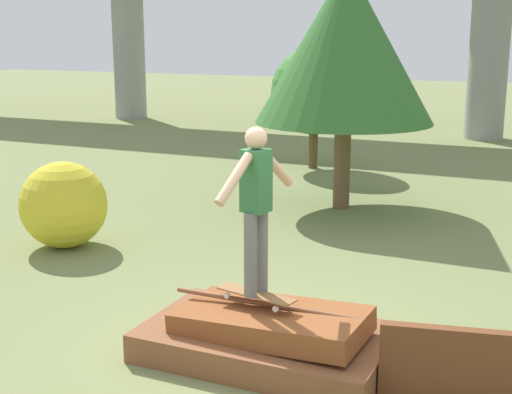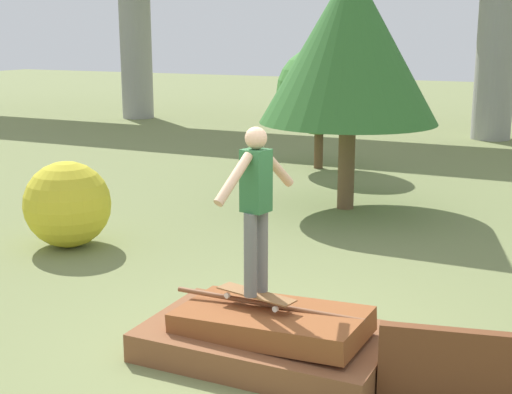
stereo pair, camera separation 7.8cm
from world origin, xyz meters
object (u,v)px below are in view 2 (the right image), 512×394
Objects in this scene: tree_behind_right at (350,45)px; bush_yellow_flowering at (67,204)px; skater at (256,200)px; tree_behind_left at (320,91)px; skateboard at (256,295)px.

tree_behind_right reaches higher than bush_yellow_flowering.
tree_behind_right is 3.34× the size of bush_yellow_flowering.
skater is 0.58× the size of tree_behind_left.
skater is at bearing -73.12° from tree_behind_left.
bush_yellow_flowering is (-2.87, -3.85, -2.18)m from tree_behind_right.
tree_behind_right is at bearing -62.46° from tree_behind_left.
tree_behind_right reaches higher than skater.
tree_behind_left reaches higher than bush_yellow_flowering.
skateboard is 0.67× the size of bush_yellow_flowering.
bush_yellow_flowering is at bearing -98.98° from tree_behind_left.
skateboard is 6.42m from tree_behind_right.
skateboard is at bearing -79.70° from tree_behind_right.
skateboard is at bearing -27.98° from bush_yellow_flowering.
skater is at bearing -27.98° from bush_yellow_flowering.
skateboard is at bearing 0.00° from skater.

